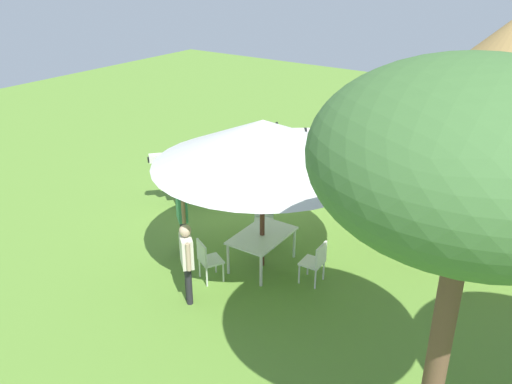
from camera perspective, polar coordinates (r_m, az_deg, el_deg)
name	(u,v)px	position (r m, az deg, el deg)	size (l,w,h in m)	color
ground_plane	(253,214)	(13.62, -0.29, -2.35)	(36.00, 36.00, 0.00)	#5B8630
thatched_hut	(504,109)	(14.01, 25.02, 8.05)	(6.36, 6.36, 4.92)	beige
shade_umbrella	(263,142)	(10.29, 0.72, 5.35)	(4.37, 4.37, 3.22)	#532C1E
patio_dining_table	(262,238)	(11.16, 0.66, -4.94)	(1.46, 0.96, 0.74)	silver
patio_chair_near_hut	(207,258)	(10.77, -5.28, -7.09)	(0.58, 0.58, 0.90)	silver
patio_chair_near_lawn	(316,260)	(10.72, 6.44, -7.31)	(0.46, 0.44, 0.90)	white
patio_chair_east_end	(264,217)	(12.33, 0.85, -2.65)	(0.59, 0.60, 0.90)	silver
guest_beside_umbrella	(187,257)	(9.96, -7.43, -6.89)	(0.45, 0.47, 1.65)	#242229
guest_behind_table	(182,213)	(11.65, -7.94, -2.23)	(0.42, 0.46, 1.58)	black
standing_watcher	(254,147)	(15.16, -0.24, 4.83)	(0.48, 0.50, 1.74)	black
striped_lounge_chair	(306,191)	(14.35, 5.34, 0.11)	(0.88, 0.97, 0.59)	blue
zebra_nearest_camera	(198,168)	(13.90, -6.25, 2.62)	(1.85, 1.67, 1.55)	silver
zebra_by_umbrella	(294,138)	(16.32, 4.07, 5.75)	(1.48, 1.78, 1.46)	silver
acacia_tree_right_background	(474,160)	(5.89, 22.30, 3.24)	(3.46, 3.46, 5.25)	brown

